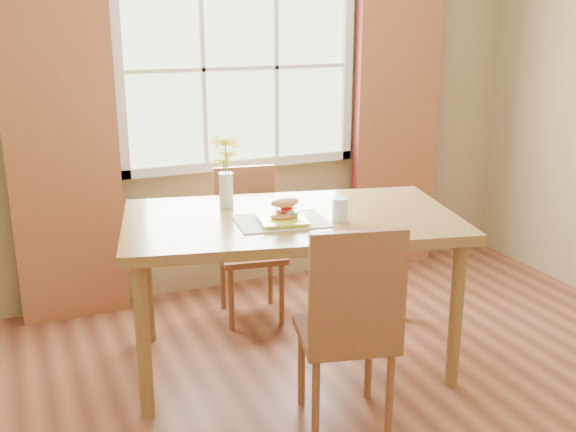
# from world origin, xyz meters

# --- Properties ---
(room) EXTENTS (4.24, 3.84, 2.74)m
(room) POSITION_xyz_m (0.00, 0.00, 1.35)
(room) COLOR brown
(room) RESTS_ON ground
(window) EXTENTS (1.62, 0.06, 1.32)m
(window) POSITION_xyz_m (0.00, 1.87, 1.50)
(window) COLOR #BEE4AC
(window) RESTS_ON room
(curtain_left) EXTENTS (0.65, 0.08, 2.20)m
(curtain_left) POSITION_xyz_m (-1.15, 1.78, 1.10)
(curtain_left) COLOR maroon
(curtain_left) RESTS_ON room
(curtain_right) EXTENTS (0.65, 0.08, 2.20)m
(curtain_right) POSITION_xyz_m (1.15, 1.78, 1.10)
(curtain_right) COLOR maroon
(curtain_right) RESTS_ON room
(dining_table) EXTENTS (1.88, 1.32, 0.83)m
(dining_table) POSITION_xyz_m (-0.14, 0.71, 0.75)
(dining_table) COLOR brown
(dining_table) RESTS_ON room
(chair_near) EXTENTS (0.50, 0.50, 1.00)m
(chair_near) POSITION_xyz_m (-0.16, 0.01, 0.55)
(chair_near) COLOR brown
(chair_near) RESTS_ON room
(chair_far) EXTENTS (0.44, 0.44, 0.93)m
(chair_far) POSITION_xyz_m (-0.12, 1.41, 0.51)
(chair_far) COLOR brown
(chair_far) RESTS_ON room
(placemat) EXTENTS (0.49, 0.39, 0.01)m
(placemat) POSITION_xyz_m (-0.22, 0.64, 0.84)
(placemat) COLOR beige
(placemat) RESTS_ON dining_table
(plate) EXTENTS (0.27, 0.27, 0.01)m
(plate) POSITION_xyz_m (-0.23, 0.61, 0.85)
(plate) COLOR #C8D735
(plate) RESTS_ON placemat
(croissant_sandwich) EXTENTS (0.16, 0.12, 0.12)m
(croissant_sandwich) POSITION_xyz_m (-0.21, 0.62, 0.91)
(croissant_sandwich) COLOR #E6AB4E
(croissant_sandwich) RESTS_ON plate
(water_glass) EXTENTS (0.08, 0.08, 0.12)m
(water_glass) POSITION_xyz_m (0.06, 0.54, 0.89)
(water_glass) COLOR silver
(water_glass) RESTS_ON dining_table
(flower_vase) EXTENTS (0.16, 0.16, 0.39)m
(flower_vase) POSITION_xyz_m (-0.39, 1.01, 1.07)
(flower_vase) COLOR silver
(flower_vase) RESTS_ON dining_table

